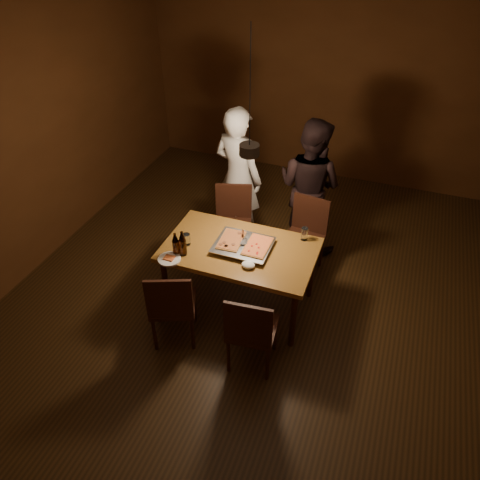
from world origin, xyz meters
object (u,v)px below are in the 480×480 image
(chair_far_left, at_px, (233,216))
(chair_far_right, at_px, (306,229))
(beer_bottle_a, at_px, (176,244))
(chair_near_left, at_px, (171,302))
(pizza_tray, at_px, (243,246))
(chair_near_right, at_px, (251,327))
(plate_slice, at_px, (169,259))
(diner_white, at_px, (238,177))
(dining_table, at_px, (240,254))
(beer_bottle_b, at_px, (183,243))
(diner_dark, at_px, (309,186))
(pendant_lamp, at_px, (249,149))

(chair_far_left, bearing_deg, chair_far_right, 165.10)
(chair_far_right, height_order, beer_bottle_a, beer_bottle_a)
(chair_near_left, relative_size, pizza_tray, 0.99)
(chair_near_right, bearing_deg, pizza_tray, 109.13)
(chair_near_left, distance_m, plate_slice, 0.42)
(pizza_tray, relative_size, plate_slice, 2.49)
(chair_far_left, relative_size, chair_near_left, 0.96)
(diner_white, bearing_deg, dining_table, 127.86)
(dining_table, distance_m, chair_far_left, 0.90)
(beer_bottle_b, bearing_deg, chair_near_left, -80.90)
(chair_far_right, xyz_separation_m, plate_slice, (-1.05, -1.25, 0.22))
(pizza_tray, height_order, plate_slice, pizza_tray)
(pizza_tray, bearing_deg, chair_near_right, -66.66)
(pizza_tray, bearing_deg, chair_far_left, 116.04)
(pizza_tray, xyz_separation_m, diner_white, (-0.47, 1.11, 0.09))
(chair_far_right, xyz_separation_m, pizza_tray, (-0.45, -0.83, 0.24))
(dining_table, relative_size, chair_far_right, 3.09)
(beer_bottle_a, xyz_separation_m, diner_dark, (0.93, 1.58, -0.05))
(beer_bottle_a, bearing_deg, chair_far_left, 81.60)
(chair_near_right, relative_size, diner_white, 0.28)
(chair_far_left, relative_size, diner_dark, 0.32)
(diner_white, bearing_deg, chair_far_right, 179.66)
(pizza_tray, bearing_deg, diner_dark, 73.08)
(beer_bottle_b, distance_m, plate_slice, 0.20)
(beer_bottle_a, bearing_deg, plate_slice, -104.37)
(chair_near_right, distance_m, beer_bottle_b, 1.04)
(chair_near_left, xyz_separation_m, beer_bottle_a, (-0.14, 0.42, 0.34))
(dining_table, distance_m, diner_dark, 1.35)
(chair_far_left, xyz_separation_m, diner_dark, (0.77, 0.48, 0.29))
(chair_near_left, bearing_deg, pizza_tray, 37.12)
(chair_near_right, xyz_separation_m, plate_slice, (-0.95, 0.35, 0.22))
(dining_table, height_order, pendant_lamp, pendant_lamp)
(dining_table, xyz_separation_m, chair_near_right, (0.38, -0.76, -0.14))
(beer_bottle_a, distance_m, diner_dark, 1.84)
(beer_bottle_a, xyz_separation_m, beer_bottle_b, (0.07, 0.02, 0.01))
(diner_white, distance_m, diner_dark, 0.84)
(beer_bottle_a, bearing_deg, diner_dark, 59.61)
(beer_bottle_a, height_order, pendant_lamp, pendant_lamp)
(dining_table, xyz_separation_m, plate_slice, (-0.57, -0.40, 0.08))
(chair_near_right, bearing_deg, diner_dark, 84.43)
(chair_far_right, height_order, pendant_lamp, pendant_lamp)
(chair_near_left, height_order, diner_dark, diner_dark)
(diner_white, height_order, diner_dark, diner_white)
(chair_far_left, height_order, plate_slice, chair_far_left)
(chair_near_right, relative_size, pendant_lamp, 0.44)
(chair_near_left, height_order, beer_bottle_b, beer_bottle_b)
(beer_bottle_a, xyz_separation_m, pendant_lamp, (0.58, 0.45, 0.89))
(chair_far_left, bearing_deg, chair_near_right, 98.52)
(dining_table, relative_size, beer_bottle_b, 5.59)
(beer_bottle_a, height_order, diner_dark, diner_dark)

